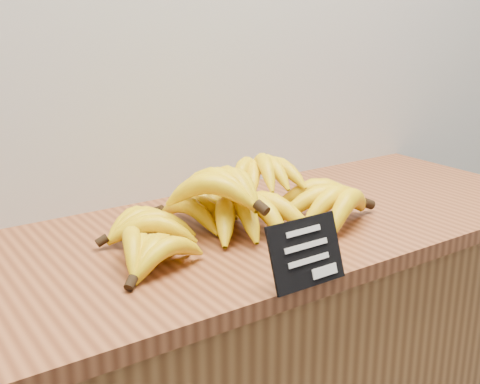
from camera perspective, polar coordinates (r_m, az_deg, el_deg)
name	(u,v)px	position (r m, az deg, el deg)	size (l,w,h in m)	color
counter_top	(225,238)	(1.15, -1.40, -4.38)	(1.51, 0.54, 0.03)	brown
chalkboard_sign	(306,253)	(0.92, 6.31, -5.74)	(0.13, 0.01, 0.11)	black
banana_pile	(241,207)	(1.13, 0.11, -1.40)	(0.60, 0.38, 0.13)	yellow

